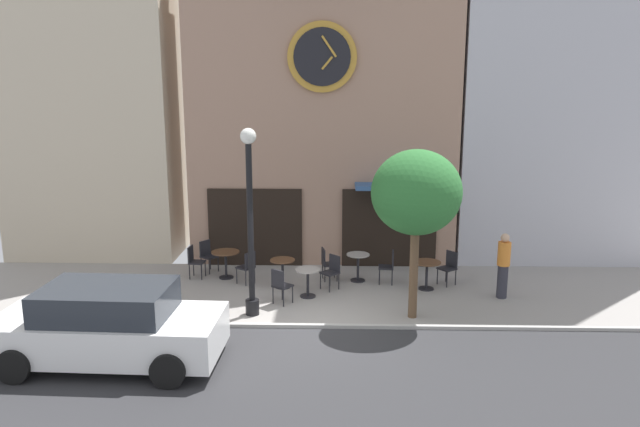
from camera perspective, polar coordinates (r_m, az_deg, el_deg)
name	(u,v)px	position (r m, az deg, el deg)	size (l,w,h in m)	color
ground_plane	(310,337)	(13.22, -0.98, -11.56)	(25.31, 10.32, 0.13)	gray
clock_building	(323,76)	(18.35, 0.29, 12.86)	(7.88, 3.50, 10.71)	#9E7A66
neighbor_building_left	(97,39)	(20.75, -20.33, 15.19)	(5.12, 4.17, 13.29)	beige
neighbor_building_right	(559,31)	(20.91, 21.66, 15.74)	(6.57, 4.86, 13.78)	#B2B2BC
street_lamp	(250,223)	(13.77, -6.61, -0.87)	(0.36, 0.36, 4.35)	black
street_tree	(416,193)	(13.54, 9.10, 1.89)	(2.02, 1.82, 3.90)	brown
cafe_table_center_left	(226,258)	(16.91, -8.91, -4.23)	(0.77, 0.77, 0.76)	black
cafe_table_near_door	(283,268)	(15.98, -3.56, -5.21)	(0.66, 0.66, 0.77)	black
cafe_table_center_right	(308,278)	(15.29, -1.17, -6.14)	(0.64, 0.64, 0.73)	black
cafe_table_rightmost	(358,263)	(16.50, 3.61, -4.71)	(0.63, 0.63, 0.76)	black
cafe_table_near_curb	(427,270)	(16.06, 10.07, -5.24)	(0.72, 0.72, 0.75)	black
cafe_chair_outer	(194,259)	(17.10, -11.82, -4.27)	(0.44, 0.44, 0.90)	black
cafe_chair_near_lamp	(207,254)	(17.60, -10.60, -3.74)	(0.56, 0.56, 0.90)	black
cafe_chair_corner	(280,284)	(14.80, -3.77, -6.64)	(0.56, 0.56, 0.90)	black
cafe_chair_facing_street	(332,269)	(15.87, 1.14, -5.30)	(0.57, 0.57, 0.90)	black
cafe_chair_facing_wall	(248,265)	(16.34, -6.86, -4.87)	(0.56, 0.56, 0.90)	black
cafe_chair_curbside	(327,262)	(16.53, 0.65, -4.57)	(0.48, 0.48, 0.90)	black
cafe_chair_near_tree	(389,265)	(16.38, 6.56, -4.82)	(0.44, 0.44, 0.90)	black
cafe_chair_mid_row	(449,265)	(16.58, 12.11, -4.80)	(0.56, 0.56, 0.90)	black
pedestrian_orange	(503,265)	(15.80, 16.95, -4.66)	(0.45, 0.45, 1.67)	#2D2D38
parked_car_white	(109,326)	(12.43, -19.35, -9.96)	(4.36, 2.14, 1.55)	white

